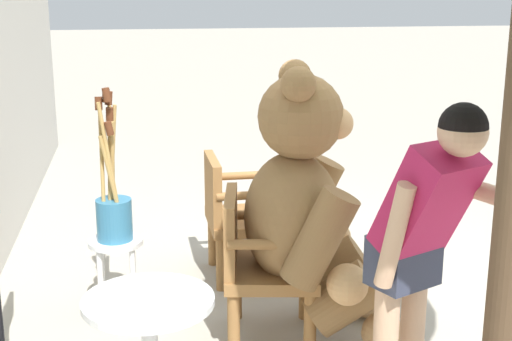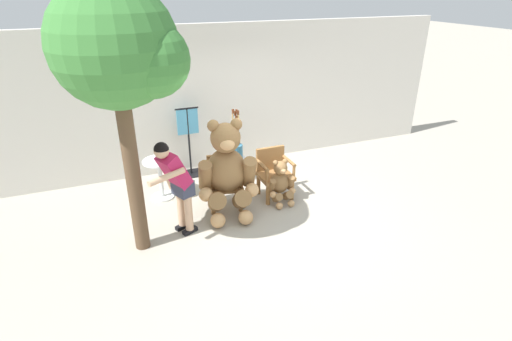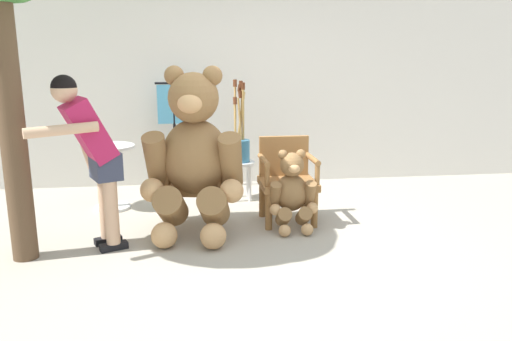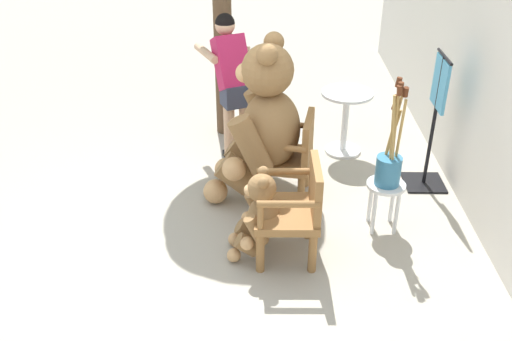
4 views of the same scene
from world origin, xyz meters
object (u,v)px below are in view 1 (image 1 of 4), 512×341
teddy_bear_large (308,208)px  person_visitor (423,234)px  wooden_chair_left (260,262)px  wooden_chair_right (237,213)px  white_stool (116,255)px  brush_bucket (113,206)px  teddy_bear_small (277,221)px

teddy_bear_large → person_visitor: (-0.87, -0.32, 0.13)m
wooden_chair_left → wooden_chair_right: same height
white_stool → wooden_chair_left: bearing=-122.1°
person_visitor → brush_bucket: (1.41, 1.41, -0.23)m
white_stool → teddy_bear_small: bearing=-70.3°
white_stool → brush_bucket: brush_bucket is taller
teddy_bear_large → teddy_bear_small: size_ratio=2.00×
wooden_chair_right → teddy_bear_small: (0.00, -0.28, -0.07)m
wooden_chair_right → teddy_bear_large: (-0.94, -0.27, 0.32)m
teddy_bear_small → wooden_chair_left: bearing=162.8°
wooden_chair_right → brush_bucket: 0.94m
person_visitor → brush_bucket: 2.01m
teddy_bear_small → white_stool: bearing=109.7°
wooden_chair_left → brush_bucket: brush_bucket is taller
teddy_bear_large → brush_bucket: 1.22m
teddy_bear_small → brush_bucket: brush_bucket is taller
wooden_chair_left → teddy_bear_large: bearing=-95.4°
wooden_chair_right → person_visitor: person_visitor is taller
wooden_chair_left → white_stool: size_ratio=1.87×
teddy_bear_small → brush_bucket: size_ratio=0.83×
teddy_bear_small → white_stool: size_ratio=1.73×
teddy_bear_large → white_stool: 1.29m
teddy_bear_large → person_visitor: 0.93m
brush_bucket → wooden_chair_left: bearing=-121.9°
brush_bucket → teddy_bear_small: bearing=-70.2°
teddy_bear_small → wooden_chair_right: bearing=90.2°
wooden_chair_left → person_visitor: bearing=-146.8°
wooden_chair_right → teddy_bear_small: bearing=-89.8°
teddy_bear_large → wooden_chair_right: bearing=15.8°
wooden_chair_right → person_visitor: 1.95m
white_stool → brush_bucket: (-0.00, 0.00, 0.33)m
wooden_chair_left → white_stool: bearing=57.9°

